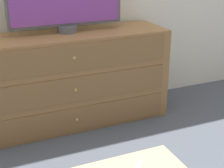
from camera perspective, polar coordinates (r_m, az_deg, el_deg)
name	(u,v)px	position (r m, az deg, el deg)	size (l,w,h in m)	color
ground_plane	(75,106)	(3.15, -6.15, -3.65)	(12.00, 12.00, 0.00)	#474C56
dresser	(67,80)	(2.75, -7.51, 0.73)	(1.61, 0.47, 0.74)	olive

